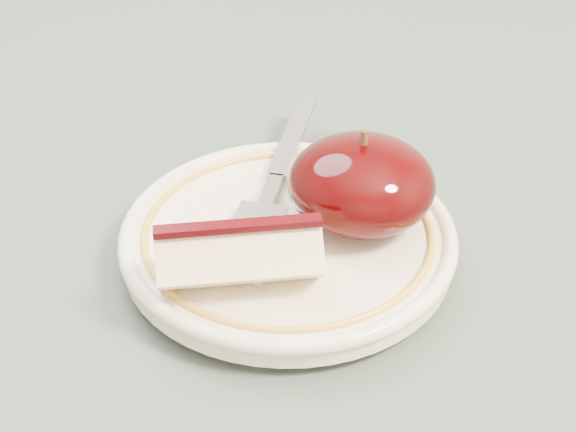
{
  "coord_description": "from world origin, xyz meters",
  "views": [
    {
      "loc": [
        -0.02,
        -0.32,
        1.03
      ],
      "look_at": [
        -0.03,
        0.03,
        0.78
      ],
      "focal_mm": 50.0,
      "sensor_mm": 36.0,
      "label": 1
    }
  ],
  "objects_px": {
    "apple_half": "(361,184)",
    "fork": "(276,179)",
    "table": "(342,405)",
    "plate": "(288,237)"
  },
  "relations": [
    {
      "from": "apple_half",
      "to": "fork",
      "type": "xyz_separation_m",
      "value": [
        -0.05,
        0.03,
        -0.02
      ]
    },
    {
      "from": "table",
      "to": "apple_half",
      "type": "distance_m",
      "value": 0.14
    },
    {
      "from": "plate",
      "to": "apple_half",
      "type": "relative_size",
      "value": 2.31
    },
    {
      "from": "table",
      "to": "fork",
      "type": "distance_m",
      "value": 0.14
    },
    {
      "from": "table",
      "to": "fork",
      "type": "height_order",
      "value": "fork"
    },
    {
      "from": "table",
      "to": "apple_half",
      "type": "xyz_separation_m",
      "value": [
        0.01,
        0.04,
        0.13
      ]
    },
    {
      "from": "apple_half",
      "to": "plate",
      "type": "bearing_deg",
      "value": -164.74
    },
    {
      "from": "table",
      "to": "plate",
      "type": "bearing_deg",
      "value": 137.2
    },
    {
      "from": "apple_half",
      "to": "fork",
      "type": "bearing_deg",
      "value": 145.18
    },
    {
      "from": "apple_half",
      "to": "fork",
      "type": "distance_m",
      "value": 0.06
    }
  ]
}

